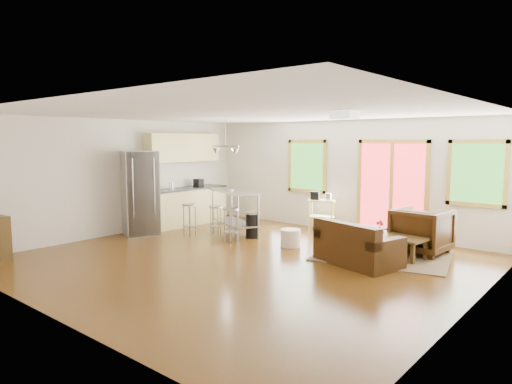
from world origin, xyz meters
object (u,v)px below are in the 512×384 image
Objects in this scene: refrigerator at (140,193)px; kitchen_cart at (321,204)px; loveseat at (356,247)px; armchair at (422,229)px; ottoman at (366,238)px; rug at (382,256)px; coffee_table at (397,239)px; island at (234,204)px.

refrigerator is 4.17m from kitchen_cart.
refrigerator reaches higher than loveseat.
ottoman is (-0.96, -0.34, -0.26)m from armchair.
refrigerator is (-5.58, -2.29, 0.48)m from armchair.
rug is 1.46× the size of loveseat.
rug is 2.45× the size of kitchen_cart.
coffee_table is at bearing 40.80° from refrigerator.
refrigerator reaches higher than ottoman.
rug is 1.36× the size of island.
rug is 2.43× the size of armchair.
island reaches higher than coffee_table.
loveseat is 5.10m from refrigerator.
armchair is at bearing 84.21° from loveseat.
loveseat is 1.60m from armchair.
ottoman is 0.68× the size of kitchen_cart.
refrigerator reaches higher than kitchen_cart.
refrigerator is 2.02× the size of kitchen_cart.
rug is 2.07× the size of coffee_table.
armchair is (0.58, 1.48, 0.18)m from loveseat.
island is (-3.38, 0.58, 0.39)m from loveseat.
island is (-3.74, -0.28, 0.33)m from coffee_table.
island reaches higher than loveseat.
loveseat is 2.44× the size of ottoman.
rug is 2.57m from kitchen_cart.
refrigerator is at bearing -139.15° from island.
rug is at bearing 3.27° from island.
refrigerator is 2.15m from island.
kitchen_cart is (-2.13, 1.31, 0.63)m from rug.
island is at bearing -174.20° from loveseat.
armchair is 0.56× the size of island.
armchair is 4.07m from island.
island is (1.62, 1.40, -0.26)m from refrigerator.
ottoman is at bearing 144.02° from rug.
loveseat is (-0.11, -0.78, 0.29)m from rug.
kitchen_cart is (-2.01, 2.09, 0.35)m from loveseat.
ottoman is at bearing 123.88° from loveseat.
refrigerator is at bearing -157.10° from ottoman.
rug is at bearing -162.82° from coffee_table.
loveseat is 1.42× the size of coffee_table.
armchair is 0.50× the size of refrigerator.
refrigerator is at bearing -162.65° from coffee_table.
rug is 0.64m from ottoman.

